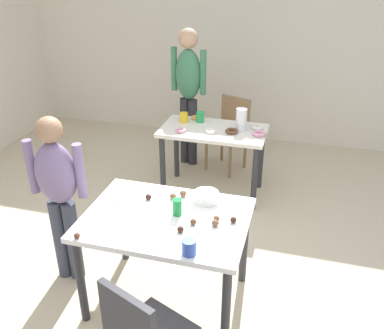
# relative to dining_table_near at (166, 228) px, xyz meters

# --- Properties ---
(ground_plane) EXTENTS (6.40, 6.40, 0.00)m
(ground_plane) POSITION_rel_dining_table_near_xyz_m (0.10, 0.19, -0.65)
(ground_plane) COLOR beige
(wall_back) EXTENTS (6.40, 0.10, 2.60)m
(wall_back) POSITION_rel_dining_table_near_xyz_m (0.10, 3.39, 0.65)
(wall_back) COLOR beige
(wall_back) RESTS_ON ground_plane
(dining_table_near) EXTENTS (1.15, 0.84, 0.75)m
(dining_table_near) POSITION_rel_dining_table_near_xyz_m (0.00, 0.00, 0.00)
(dining_table_near) COLOR white
(dining_table_near) RESTS_ON ground_plane
(dining_table_far) EXTENTS (1.10, 0.61, 0.75)m
(dining_table_far) POSITION_rel_dining_table_near_xyz_m (-0.05, 1.69, -0.03)
(dining_table_far) COLOR silver
(dining_table_far) RESTS_ON ground_plane
(chair_far_table) EXTENTS (0.52, 0.52, 0.87)m
(chair_far_table) POSITION_rel_dining_table_near_xyz_m (0.01, 2.34, -0.15)
(chair_far_table) COLOR olive
(chair_far_table) RESTS_ON ground_plane
(person_girl_near) EXTENTS (0.45, 0.23, 1.39)m
(person_girl_near) POSITION_rel_dining_table_near_xyz_m (-0.85, 0.04, 0.17)
(person_girl_near) COLOR #383D4C
(person_girl_near) RESTS_ON ground_plane
(person_adult_far) EXTENTS (0.45, 0.26, 1.65)m
(person_adult_far) POSITION_rel_dining_table_near_xyz_m (-0.50, 2.32, 0.35)
(person_adult_far) COLOR #28282D
(person_adult_far) RESTS_ON ground_plane
(mixing_bowl) EXTENTS (0.19, 0.19, 0.07)m
(mixing_bowl) POSITION_rel_dining_table_near_xyz_m (0.22, 0.28, 0.14)
(mixing_bowl) COLOR white
(mixing_bowl) RESTS_ON dining_table_near
(soda_can) EXTENTS (0.07, 0.07, 0.12)m
(soda_can) POSITION_rel_dining_table_near_xyz_m (0.07, 0.05, 0.16)
(soda_can) COLOR #198438
(soda_can) RESTS_ON dining_table_near
(fork_near) EXTENTS (0.17, 0.02, 0.01)m
(fork_near) POSITION_rel_dining_table_near_xyz_m (-0.35, 0.06, 0.10)
(fork_near) COLOR silver
(fork_near) RESTS_ON dining_table_near
(cup_near_0) EXTENTS (0.09, 0.09, 0.10)m
(cup_near_0) POSITION_rel_dining_table_near_xyz_m (0.27, -0.34, 0.15)
(cup_near_0) COLOR #3351B2
(cup_near_0) RESTS_ON dining_table_near
(cake_ball_0) EXTENTS (0.04, 0.04, 0.04)m
(cake_ball_0) POSITION_rel_dining_table_near_xyz_m (0.47, 0.06, 0.12)
(cake_ball_0) COLOR #3D2319
(cake_ball_0) RESTS_ON dining_table_near
(cake_ball_1) EXTENTS (0.05, 0.05, 0.05)m
(cake_ball_1) POSITION_rel_dining_table_near_xyz_m (-0.02, 0.24, 0.12)
(cake_ball_1) COLOR brown
(cake_ball_1) RESTS_ON dining_table_near
(cake_ball_2) EXTENTS (0.05, 0.05, 0.05)m
(cake_ball_2) POSITION_rel_dining_table_near_xyz_m (0.36, -0.02, 0.12)
(cake_ball_2) COLOR brown
(cake_ball_2) RESTS_ON dining_table_near
(cake_ball_3) EXTENTS (0.04, 0.04, 0.04)m
(cake_ball_3) POSITION_rel_dining_table_near_xyz_m (0.15, -0.15, 0.12)
(cake_ball_3) COLOR #3D2319
(cake_ball_3) RESTS_ON dining_table_near
(cake_ball_4) EXTENTS (0.05, 0.05, 0.05)m
(cake_ball_4) POSITION_rel_dining_table_near_xyz_m (0.04, 0.30, 0.12)
(cake_ball_4) COLOR brown
(cake_ball_4) RESTS_ON dining_table_near
(cake_ball_5) EXTENTS (0.04, 0.04, 0.04)m
(cake_ball_5) POSITION_rel_dining_table_near_xyz_m (0.35, 0.04, 0.12)
(cake_ball_5) COLOR brown
(cake_ball_5) RESTS_ON dining_table_near
(cake_ball_6) EXTENTS (0.04, 0.04, 0.04)m
(cake_ball_6) POSITION_rel_dining_table_near_xyz_m (0.21, -0.04, 0.12)
(cake_ball_6) COLOR brown
(cake_ball_6) RESTS_ON dining_table_near
(cake_ball_7) EXTENTS (0.04, 0.04, 0.04)m
(cake_ball_7) POSITION_rel_dining_table_near_xyz_m (-0.47, -0.39, 0.12)
(cake_ball_7) COLOR brown
(cake_ball_7) RESTS_ON dining_table_near
(cake_ball_8) EXTENTS (0.04, 0.04, 0.04)m
(cake_ball_8) POSITION_rel_dining_table_near_xyz_m (-0.20, 0.18, 0.12)
(cake_ball_8) COLOR #3D2319
(cake_ball_8) RESTS_ON dining_table_near
(pitcher_far) EXTENTS (0.11, 0.11, 0.23)m
(pitcher_far) POSITION_rel_dining_table_near_xyz_m (0.23, 1.73, 0.22)
(pitcher_far) COLOR white
(pitcher_far) RESTS_ON dining_table_far
(cup_far_0) EXTENTS (0.09, 0.09, 0.11)m
(cup_far_0) POSITION_rel_dining_table_near_xyz_m (-0.23, 1.85, 0.16)
(cup_far_0) COLOR green
(cup_far_0) RESTS_ON dining_table_far
(cup_far_1) EXTENTS (0.09, 0.09, 0.11)m
(cup_far_1) POSITION_rel_dining_table_near_xyz_m (-0.40, 1.79, 0.15)
(cup_far_1) COLOR yellow
(cup_far_1) RESTS_ON dining_table_far
(donut_far_0) EXTENTS (0.11, 0.11, 0.03)m
(donut_far_0) POSITION_rel_dining_table_near_xyz_m (-0.31, 1.92, 0.11)
(donut_far_0) COLOR gold
(donut_far_0) RESTS_ON dining_table_far
(donut_far_1) EXTENTS (0.14, 0.14, 0.04)m
(donut_far_1) POSITION_rel_dining_table_near_xyz_m (0.43, 1.64, 0.12)
(donut_far_1) COLOR pink
(donut_far_1) RESTS_ON dining_table_far
(donut_far_2) EXTENTS (0.13, 0.13, 0.04)m
(donut_far_2) POSITION_rel_dining_table_near_xyz_m (0.15, 1.63, 0.12)
(donut_far_2) COLOR brown
(donut_far_2) RESTS_ON dining_table_far
(donut_far_3) EXTENTS (0.11, 0.11, 0.03)m
(donut_far_3) POSITION_rel_dining_table_near_xyz_m (-0.35, 1.52, 0.12)
(donut_far_3) COLOR pink
(donut_far_3) RESTS_ON dining_table_far
(donut_far_4) EXTENTS (0.11, 0.11, 0.03)m
(donut_far_4) POSITION_rel_dining_table_near_xyz_m (-0.05, 1.58, 0.12)
(donut_far_4) COLOR white
(donut_far_4) RESTS_ON dining_table_far
(donut_far_5) EXTENTS (0.13, 0.13, 0.04)m
(donut_far_5) POSITION_rel_dining_table_near_xyz_m (0.39, 1.81, 0.12)
(donut_far_5) COLOR white
(donut_far_5) RESTS_ON dining_table_far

